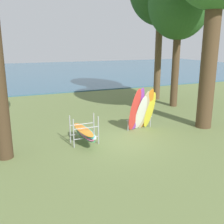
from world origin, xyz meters
name	(u,v)px	position (x,y,z in m)	size (l,w,h in m)	color
ground_plane	(120,141)	(0.00, 0.00, 0.00)	(80.00, 80.00, 0.00)	olive
lake_water	(34,72)	(0.00, 30.45, 0.05)	(80.00, 36.00, 0.10)	#38607A
tree_mid_behind	(179,4)	(6.25, 4.75, 6.65)	(3.96, 3.96, 9.00)	#4C3823
leaning_board_pile	(142,110)	(1.62, 0.93, 1.04)	(1.56, 0.98, 2.26)	red
board_storage_rack	(85,132)	(-1.53, 0.35, 0.52)	(1.15, 2.13, 1.25)	#9EA0A5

